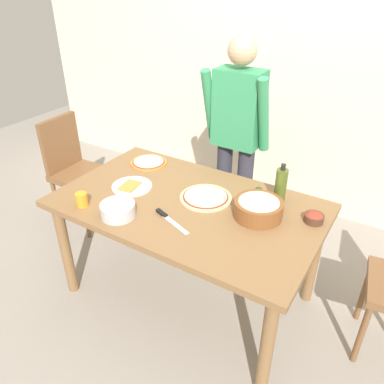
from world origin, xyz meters
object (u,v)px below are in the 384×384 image
object	(u,v)px
pizza_raw_on_board	(206,197)
avocado	(259,192)
pizza_cooked_on_tray	(149,162)
olive_oil_bottle	(281,186)
chef_knife	(168,218)
person_cook	(237,133)
dining_table	(188,215)
small_sauce_bowl	(314,217)
mixing_bowl_steel	(118,210)
cup_orange	(82,200)
popcorn_bowl	(258,207)
chair_wooden_left	(73,166)

from	to	relation	value
pizza_raw_on_board	avocado	world-z (taller)	avocado
pizza_cooked_on_tray	olive_oil_bottle	distance (m)	1.00
chef_knife	person_cook	bearing A→B (deg)	93.18
olive_oil_bottle	pizza_raw_on_board	bearing A→B (deg)	-153.03
dining_table	small_sauce_bowl	xyz separation A→B (m)	(0.71, 0.21, 0.12)
small_sauce_bowl	mixing_bowl_steel	bearing A→B (deg)	-150.93
avocado	cup_orange	bearing A→B (deg)	-142.59
cup_orange	dining_table	bearing A→B (deg)	35.04
person_cook	small_sauce_bowl	world-z (taller)	person_cook
dining_table	chef_knife	xyz separation A→B (m)	(0.00, -0.21, 0.10)
chef_knife	avocado	bearing A→B (deg)	56.08
popcorn_bowl	pizza_cooked_on_tray	bearing A→B (deg)	167.60
pizza_cooked_on_tray	chair_wooden_left	bearing A→B (deg)	-177.58
cup_orange	pizza_raw_on_board	bearing A→B (deg)	38.30
small_sauce_bowl	chair_wooden_left	bearing A→B (deg)	178.37
chair_wooden_left	small_sauce_bowl	world-z (taller)	chair_wooden_left
small_sauce_bowl	popcorn_bowl	bearing A→B (deg)	-157.86
olive_oil_bottle	cup_orange	distance (m)	1.19
avocado	olive_oil_bottle	bearing A→B (deg)	5.00
dining_table	avocado	size ratio (longest dim) A/B	22.86
popcorn_bowl	avocado	world-z (taller)	popcorn_bowl
mixing_bowl_steel	chef_knife	size ratio (longest dim) A/B	0.71
pizza_raw_on_board	mixing_bowl_steel	size ratio (longest dim) A/B	1.60
pizza_cooked_on_tray	small_sauce_bowl	world-z (taller)	small_sauce_bowl
person_cook	popcorn_bowl	xyz separation A→B (m)	(0.47, -0.67, -0.12)
small_sauce_bowl	olive_oil_bottle	xyz separation A→B (m)	(-0.24, 0.09, 0.08)
chair_wooden_left	avocado	distance (m)	1.68
chef_knife	pizza_cooked_on_tray	bearing A→B (deg)	136.24
person_cook	olive_oil_bottle	bearing A→B (deg)	-41.33
chair_wooden_left	small_sauce_bowl	bearing A→B (deg)	-1.63
dining_table	olive_oil_bottle	distance (m)	0.59
small_sauce_bowl	olive_oil_bottle	world-z (taller)	olive_oil_bottle
chef_knife	avocado	size ratio (longest dim) A/B	4.01
olive_oil_bottle	small_sauce_bowl	bearing A→B (deg)	-21.19
person_cook	popcorn_bowl	distance (m)	0.82
chair_wooden_left	chef_knife	world-z (taller)	chair_wooden_left
popcorn_bowl	mixing_bowl_steel	distance (m)	0.80
person_cook	small_sauce_bowl	xyz separation A→B (m)	(0.76, -0.55, -0.15)
chef_knife	pizza_raw_on_board	bearing A→B (deg)	77.71
person_cook	small_sauce_bowl	size ratio (longest dim) A/B	14.73
popcorn_bowl	small_sauce_bowl	world-z (taller)	popcorn_bowl
dining_table	pizza_raw_on_board	bearing A→B (deg)	55.54
pizza_cooked_on_tray	cup_orange	distance (m)	0.66
person_cook	chair_wooden_left	world-z (taller)	person_cook
pizza_cooked_on_tray	small_sauce_bowl	xyz separation A→B (m)	(1.23, -0.09, 0.02)
pizza_raw_on_board	olive_oil_bottle	distance (m)	0.46
chair_wooden_left	mixing_bowl_steel	size ratio (longest dim) A/B	4.75
pizza_cooked_on_tray	popcorn_bowl	xyz separation A→B (m)	(0.95, -0.21, 0.05)
dining_table	mixing_bowl_steel	bearing A→B (deg)	-128.36
pizza_raw_on_board	popcorn_bowl	world-z (taller)	popcorn_bowl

